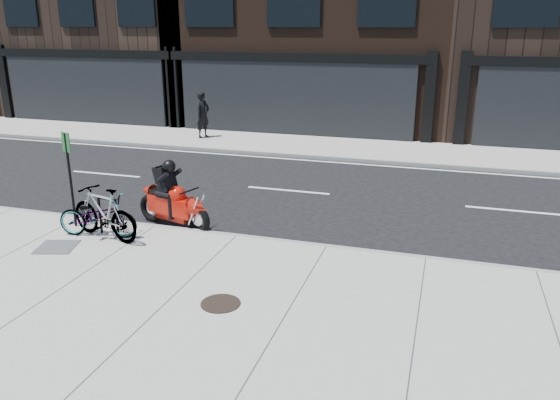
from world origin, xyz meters
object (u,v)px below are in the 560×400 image
(bike_rack, at_px, (108,213))
(bicycle_front, at_px, (98,216))
(manhole_cover, at_px, (221,303))
(sign_post, at_px, (69,171))
(motorcycle, at_px, (176,201))
(pedestrian, at_px, (203,115))
(bicycle_rear, at_px, (104,213))
(utility_grate, at_px, (57,247))

(bike_rack, xyz_separation_m, bicycle_front, (-0.15, -0.17, -0.04))
(manhole_cover, xyz_separation_m, sign_post, (-4.59, 2.39, 1.28))
(motorcycle, relative_size, pedestrian, 1.14)
(pedestrian, distance_m, manhole_cover, 14.08)
(sign_post, bearing_deg, motorcycle, 43.54)
(motorcycle, bearing_deg, bike_rack, -117.49)
(bicycle_rear, relative_size, sign_post, 0.88)
(bike_rack, height_order, sign_post, sign_post)
(bicycle_rear, relative_size, utility_grate, 2.53)
(bicycle_rear, height_order, utility_grate, bicycle_rear)
(bike_rack, distance_m, pedestrian, 10.79)
(motorcycle, distance_m, utility_grate, 2.71)
(pedestrian, bearing_deg, sign_post, -154.21)
(bicycle_rear, bearing_deg, pedestrian, -151.15)
(pedestrian, xyz_separation_m, utility_grate, (1.98, -11.43, -0.92))
(bicycle_front, height_order, pedestrian, pedestrian)
(pedestrian, xyz_separation_m, manhole_cover, (6.15, -12.63, -0.92))
(pedestrian, bearing_deg, manhole_cover, -136.91)
(bicycle_front, relative_size, utility_grate, 2.33)
(bike_rack, bearing_deg, pedestrian, 103.98)
(pedestrian, xyz_separation_m, sign_post, (1.56, -10.24, 0.36))
(bike_rack, xyz_separation_m, manhole_cover, (3.55, -2.17, -0.49))
(motorcycle, bearing_deg, sign_post, -140.94)
(motorcycle, height_order, utility_grate, motorcycle)
(motorcycle, bearing_deg, bicycle_front, -117.12)
(bicycle_rear, xyz_separation_m, pedestrian, (-2.65, 10.68, 0.35))
(bike_rack, height_order, pedestrian, pedestrian)
(pedestrian, height_order, utility_grate, pedestrian)
(motorcycle, xyz_separation_m, pedestrian, (-3.66, 9.37, 0.40))
(bicycle_front, xyz_separation_m, bicycle_rear, (0.20, -0.04, 0.11))
(bike_rack, xyz_separation_m, sign_post, (-1.05, 0.22, 0.79))
(bicycle_front, xyz_separation_m, utility_grate, (-0.48, -0.79, -0.45))
(bicycle_rear, bearing_deg, manhole_cover, 75.65)
(bike_rack, bearing_deg, sign_post, 168.15)
(pedestrian, height_order, sign_post, sign_post)
(bike_rack, distance_m, bicycle_rear, 0.23)
(pedestrian, bearing_deg, bicycle_rear, -148.91)
(utility_grate, bearing_deg, motorcycle, 50.76)
(bicycle_rear, distance_m, utility_grate, 1.16)
(manhole_cover, relative_size, utility_grate, 0.88)
(bike_rack, distance_m, manhole_cover, 4.19)
(bike_rack, relative_size, pedestrian, 0.46)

